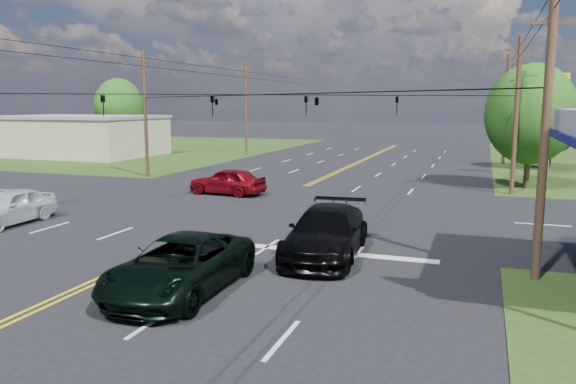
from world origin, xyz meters
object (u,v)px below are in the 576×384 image
at_px(pickup_white, 8,207).
at_px(tree_right_a, 530,114).
at_px(pickup_dkgreen, 180,265).
at_px(suv_black, 326,233).
at_px(pole_right_far, 506,108).
at_px(pole_nw, 145,112).
at_px(pole_left_far, 246,107).
at_px(pole_ne, 516,114).
at_px(tree_right_b, 552,120).
at_px(retail_nw, 79,137).
at_px(tree_far_l, 119,107).
at_px(pole_se, 546,124).

bearing_deg(pickup_white, tree_right_a, 38.68).
relative_size(pickup_dkgreen, suv_black, 0.96).
bearing_deg(pole_right_far, tree_right_a, -86.42).
xyz_separation_m(pole_nw, pole_left_far, (0.00, 19.00, 0.25)).
relative_size(pole_ne, pickup_white, 1.97).
bearing_deg(suv_black, pole_right_far, 74.96).
xyz_separation_m(pole_ne, pole_right_far, (0.00, 19.00, 0.25)).
xyz_separation_m(pole_ne, suv_black, (-7.00, -17.51, -4.02)).
relative_size(pole_nw, pole_right_far, 0.95).
xyz_separation_m(pole_right_far, tree_right_b, (3.50, -4.00, -0.95)).
distance_m(pole_ne, pickup_dkgreen, 25.19).
bearing_deg(retail_nw, pickup_white, -55.44).
distance_m(pole_nw, tree_right_b, 33.10).
height_order(pole_nw, pickup_dkgreen, pole_nw).
bearing_deg(suv_black, tree_far_l, 128.98).
relative_size(retail_nw, suv_black, 2.60).
bearing_deg(pickup_dkgreen, pole_right_far, 75.62).
relative_size(tree_right_b, tree_far_l, 0.81).
bearing_deg(pole_left_far, pole_ne, -36.16).
bearing_deg(tree_right_a, pickup_white, -139.40).
bearing_deg(tree_far_l, retail_nw, -78.69).
relative_size(retail_nw, tree_right_a, 1.96).
bearing_deg(pole_left_far, tree_right_a, -30.65).
bearing_deg(pole_ne, tree_far_l, 152.93).
xyz_separation_m(retail_nw, pickup_white, (20.66, -30.00, -1.18)).
distance_m(pole_left_far, pickup_white, 36.45).
xyz_separation_m(pole_se, pole_right_far, (0.00, 37.00, 0.25)).
bearing_deg(pole_left_far, pickup_white, -84.19).
relative_size(retail_nw, pole_ne, 1.68).
height_order(tree_far_l, pickup_dkgreen, tree_far_l).
bearing_deg(tree_far_l, tree_right_a, -23.50).
bearing_deg(suv_black, pole_se, -8.20).
relative_size(tree_right_a, suv_black, 1.33).
bearing_deg(tree_right_b, tree_far_l, 170.63).
bearing_deg(retail_nw, suv_black, -40.28).
bearing_deg(pole_right_far, pole_se, -90.00).
distance_m(pole_left_far, tree_far_l, 19.42).
bearing_deg(tree_far_l, pole_se, -42.34).
xyz_separation_m(tree_right_a, pickup_dkgreen, (-11.00, -25.75, -4.05)).
xyz_separation_m(pole_left_far, pickup_dkgreen, (16.00, -41.75, -4.35)).
distance_m(pole_left_far, pickup_dkgreen, 44.92).
bearing_deg(tree_right_b, pole_left_far, 172.28).
relative_size(pole_ne, tree_right_a, 1.16).
bearing_deg(pole_right_far, pole_nw, -143.84).
bearing_deg(pole_nw, pole_se, -34.70).
height_order(tree_right_b, pickup_dkgreen, tree_right_b).
relative_size(retail_nw, tree_right_b, 2.26).
relative_size(pole_nw, suv_black, 1.55).
xyz_separation_m(pole_left_far, suv_black, (19.00, -36.51, -4.28)).
height_order(pickup_dkgreen, suv_black, suv_black).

